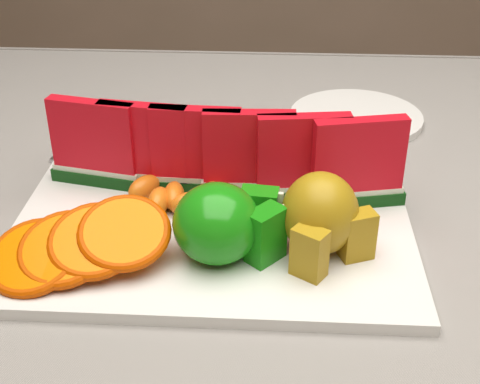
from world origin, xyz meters
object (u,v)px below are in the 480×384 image
Objects in this scene: apple_cluster at (225,224)px; pear_cluster at (322,217)px; platter at (213,224)px; fork at (85,129)px; side_plate at (356,117)px.

pear_cluster reaches higher than apple_cluster.
apple_cluster is at bearing -73.66° from platter.
apple_cluster is 0.61× the size of fork.
apple_cluster reaches higher than fork.
fork is (-0.19, 0.22, -0.00)m from platter.
apple_cluster is (0.02, -0.06, 0.04)m from platter.
side_plate is 0.95× the size of fork.
fork is at bearing 126.61° from apple_cluster.
platter reaches higher than fork.
apple_cluster is 1.19× the size of pear_cluster.
platter is 2.15× the size of side_plate.
platter is 2.05× the size of fork.
apple_cluster is at bearing -114.69° from side_plate.
pear_cluster is (0.09, 0.01, 0.01)m from apple_cluster.
fork is at bearing 137.45° from pear_cluster.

